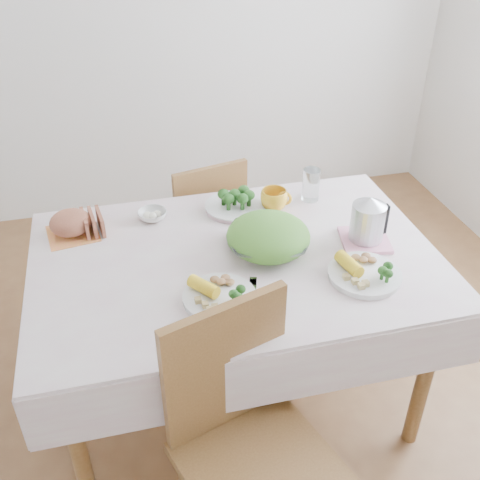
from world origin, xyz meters
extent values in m
plane|color=brown|center=(0.00, 0.00, 0.00)|extent=(3.60, 3.60, 0.00)
cube|color=brown|center=(0.00, 0.00, 0.38)|extent=(1.40, 0.90, 0.75)
cube|color=beige|center=(0.00, 0.00, 0.76)|extent=(1.50, 1.00, 0.01)
cube|color=brown|center=(-0.09, -0.67, 0.47)|extent=(0.55, 0.55, 0.96)
cube|color=brown|center=(-0.02, 0.75, 0.47)|extent=(0.46, 0.46, 0.85)
imported|color=white|center=(0.13, 0.01, 0.80)|extent=(0.35, 0.35, 0.07)
cylinder|color=white|center=(-0.11, -0.23, 0.77)|extent=(0.31, 0.31, 0.02)
cylinder|color=white|center=(0.41, -0.23, 0.77)|extent=(0.30, 0.30, 0.02)
cylinder|color=beige|center=(0.08, 0.34, 0.77)|extent=(0.29, 0.29, 0.02)
cube|color=#E88843|center=(-0.59, 0.30, 0.76)|extent=(0.22, 0.22, 0.00)
ellipsoid|color=brown|center=(-0.59, 0.30, 0.82)|extent=(0.19, 0.18, 0.10)
imported|color=white|center=(-0.27, 0.34, 0.78)|extent=(0.15, 0.15, 0.04)
imported|color=gold|center=(0.24, 0.30, 0.81)|extent=(0.15, 0.15, 0.09)
cylinder|color=white|center=(0.41, 0.34, 0.83)|extent=(0.09, 0.09, 0.14)
cube|color=pink|center=(0.51, -0.02, 0.77)|extent=(0.21, 0.21, 0.01)
cylinder|color=#B2B5BA|center=(0.51, -0.02, 0.88)|extent=(0.15, 0.15, 0.18)
cube|color=silver|center=(-0.06, -0.26, 0.76)|extent=(0.06, 0.22, 0.00)
cube|color=silver|center=(-0.01, -0.26, 0.76)|extent=(0.09, 0.22, 0.00)
cube|color=silver|center=(-0.08, -0.34, 0.76)|extent=(0.17, 0.02, 0.00)
camera|label=1|loc=(-0.39, -1.65, 1.98)|focal=42.00mm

